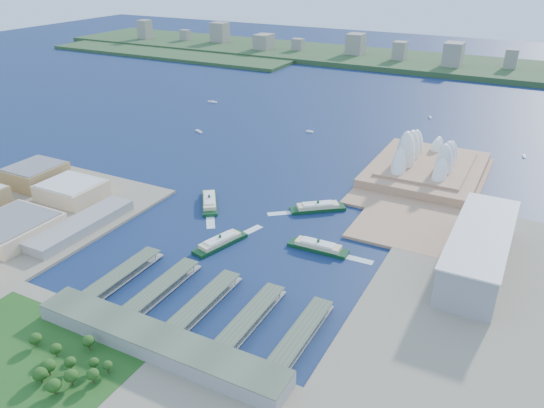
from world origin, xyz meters
The scene contains 19 objects.
ground centered at (0.00, 0.00, 0.00)m, with size 3000.00×3000.00×0.00m, color #0D203F.
east_land centered at (240.00, -50.00, 1.50)m, with size 240.00×500.00×3.00m, color gray.
peninsula centered at (107.50, 260.00, 1.50)m, with size 135.00×220.00×3.00m, color #A97D5C.
far_shore centered at (0.00, 980.00, 6.00)m, with size 2200.00×260.00×12.00m, color #2D4926.
opera_house centered at (105.00, 280.00, 32.00)m, with size 134.00×180.00×58.00m, color white, non-canonical shape.
toaster_building centered at (195.00, 80.00, 20.50)m, with size 45.00×155.00×35.00m, color gray.
ferry_wharves centered at (14.00, -75.00, 4.65)m, with size 184.00×90.00×9.30m, color #45533F, non-canonical shape.
terminal_building centered at (15.00, -135.00, 9.00)m, with size 200.00×28.00×12.00m, color gray.
park centered at (-60.00, -190.00, 11.00)m, with size 150.00×110.00×16.00m, color #194714, non-canonical shape.
far_skyline centered at (0.00, 960.00, 39.50)m, with size 1900.00×140.00×55.00m, color gray, non-canonical shape.
ferry_a centered at (-87.49, 82.10, 5.78)m, with size 15.56×61.14×11.56m, color #0E3919, non-canonical shape.
ferry_b centered at (24.41, 125.24, 5.66)m, with size 15.24×59.87×11.32m, color #0E3919, non-canonical shape.
ferry_c centered at (-28.25, 12.07, 5.56)m, with size 14.96×58.78×11.11m, color #0E3919, non-canonical shape.
ferry_d centered at (57.91, 47.90, 5.47)m, with size 14.72×57.82×10.93m, color #0E3919, non-canonical shape.
boat_a centered at (-246.99, 290.94, 1.51)m, with size 3.91×15.63×3.02m, color white, non-canonical shape.
boat_b centered at (-94.21, 369.91, 1.49)m, with size 3.86×11.02×2.98m, color white, non-canonical shape.
boat_c centered at (209.26, 406.97, 1.34)m, with size 3.48×11.92×2.68m, color white, non-canonical shape.
boat_d centered at (-326.24, 448.51, 1.53)m, with size 3.98×18.17×3.07m, color white, non-canonical shape.
boat_e centered at (53.62, 534.61, 1.44)m, with size 3.73×11.72×2.88m, color white, non-canonical shape.
Camera 1 is at (220.23, -354.40, 255.91)m, focal length 35.00 mm.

